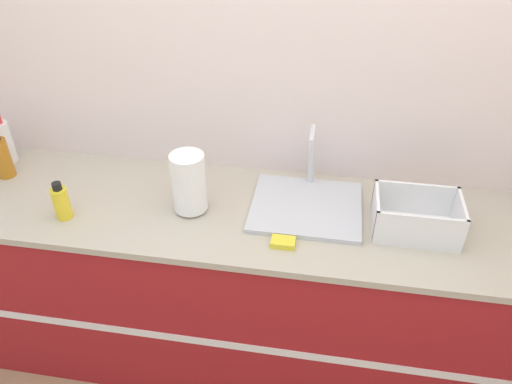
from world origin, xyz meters
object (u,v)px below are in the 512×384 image
dish_rack (416,219)px  bottle_white_spray (3,141)px  sink (307,203)px  bottle_amber (2,157)px  bottle_yellow (61,202)px  paper_towel_roll (189,183)px

dish_rack → bottle_white_spray: bottle_white_spray is taller
dish_rack → bottle_white_spray: (-1.83, 0.21, 0.05)m
sink → bottle_amber: size_ratio=2.02×
sink → bottle_yellow: size_ratio=2.73×
sink → dish_rack: (0.42, -0.08, 0.04)m
paper_towel_roll → bottle_yellow: (-0.49, -0.13, -0.06)m
paper_towel_roll → bottle_amber: size_ratio=1.16×
bottle_white_spray → paper_towel_roll: bearing=-13.3°
bottle_amber → paper_towel_roll: bearing=-6.9°
sink → bottle_amber: 1.35m
dish_rack → bottle_amber: bottle_amber is taller
bottle_yellow → bottle_white_spray: size_ratio=0.67×
bottle_white_spray → bottle_amber: (0.06, -0.12, -0.01)m
bottle_yellow → sink: bearing=13.0°
bottle_yellow → bottle_amber: 0.47m
dish_rack → bottle_yellow: 1.38m
paper_towel_roll → bottle_amber: bearing=173.1°
bottle_amber → dish_rack: bearing=-3.2°
dish_rack → bottle_yellow: bearing=-174.2°
sink → bottle_amber: (-1.35, 0.02, 0.08)m
bottle_yellow → bottle_amber: (-0.40, 0.24, 0.03)m
dish_rack → bottle_white_spray: 1.85m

